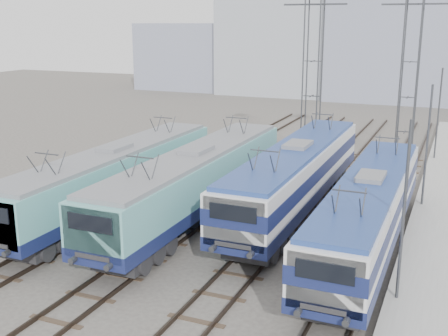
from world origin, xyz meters
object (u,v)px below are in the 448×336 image
Objects in this scene: locomotive_center_left at (195,180)px; locomotive_far_right at (368,208)px; locomotive_center_right at (296,173)px; catenary_tower_west at (312,73)px; mast_front at (403,216)px; locomotive_far_left at (114,176)px; catenary_tower_east at (409,74)px; mast_rear at (438,116)px; mast_mid at (427,148)px.

locomotive_center_left reaches higher than locomotive_far_right.
locomotive_center_left is at bearing -144.35° from locomotive_center_right.
catenary_tower_west reaches higher than locomotive_far_right.
mast_front is (8.60, -20.00, -3.14)m from catenary_tower_west.
locomotive_far_left is 1.48× the size of catenary_tower_east.
catenary_tower_west reaches higher than locomotive_center_right.
mast_front reaches higher than locomotive_center_right.
locomotive_center_left is 1.52× the size of catenary_tower_west.
locomotive_far_right is 19.79m from mast_rear.
locomotive_center_right is 1.53× the size of catenary_tower_east.
catenary_tower_east is at bearing 52.91° from locomotive_far_left.
mast_front is (2.10, -22.00, -3.14)m from catenary_tower_east.
locomotive_far_right is at bearing -66.68° from catenary_tower_west.
mast_rear is at bearing 90.00° from mast_front.
mast_rear is at bearing 24.94° from catenary_tower_west.
mast_front is (6.35, -8.43, 1.16)m from locomotive_center_right.
catenary_tower_east reaches higher than mast_rear.
catenary_tower_east is (13.25, 17.52, 4.43)m from locomotive_far_left.
locomotive_center_right is 14.85m from catenary_tower_east.
catenary_tower_east is at bearing -136.40° from mast_rear.
mast_rear reaches higher than locomotive_center_right.
locomotive_center_left is (4.50, 0.73, 0.07)m from locomotive_far_left.
mast_rear is (8.60, 4.00, -3.14)m from catenary_tower_west.
locomotive_far_left is 1.03× the size of locomotive_far_right.
mast_mid is at bearing -42.93° from catenary_tower_west.
locomotive_far_left is 24.87m from mast_rear.
catenary_tower_east is at bearing 62.48° from locomotive_center_left.
locomotive_center_right is at bearing -112.19° from mast_rear.
locomotive_far_left is at bearing 163.74° from mast_front.
locomotive_center_right is 1.53× the size of catenary_tower_west.
catenary_tower_east is 4.28m from mast_rear.
catenary_tower_west reaches higher than mast_rear.
locomotive_far_right is (13.50, -0.13, -0.00)m from locomotive_far_left.
catenary_tower_east is (8.75, 16.79, 4.36)m from locomotive_center_left.
locomotive_center_right is 7.37m from mast_mid.
mast_front reaches higher than locomotive_far_left.
locomotive_center_left is at bearing -147.95° from mast_mid.
catenary_tower_west is at bearing 101.01° from locomotive_center_right.
locomotive_far_right is (4.50, -4.09, -0.14)m from locomotive_center_right.
catenary_tower_west is 9.99m from mast_rear.
mast_front is 1.00× the size of mast_rear.
locomotive_far_left is 2.53× the size of mast_front.
locomotive_center_left is 5.54m from locomotive_center_right.
locomotive_far_right is 2.46× the size of mast_mid.
mast_mid is (2.10, -10.00, -3.14)m from catenary_tower_east.
locomotive_center_left is at bearing 154.36° from mast_front.
locomotive_far_left is at bearing -153.89° from mast_mid.
mast_mid and mast_rear have the same top height.
catenary_tower_west is 6.80m from catenary_tower_east.
mast_rear reaches higher than locomotive_far_left.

